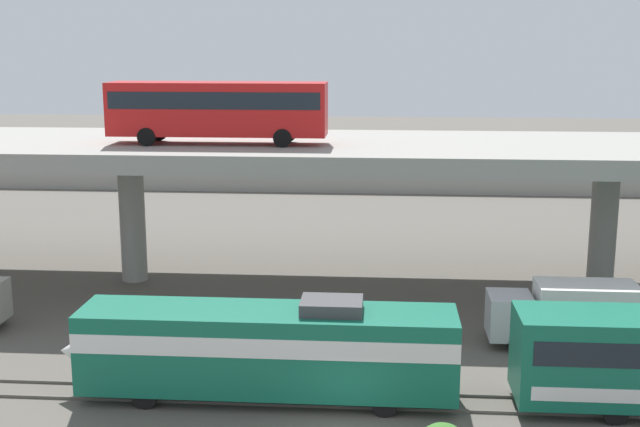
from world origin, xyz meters
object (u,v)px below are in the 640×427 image
Objects in this scene: parked_car_0 at (470,159)px; service_truck_east at (566,313)px; parked_car_3 at (626,162)px; parked_car_2 at (523,162)px; train_locomotive at (249,346)px; parked_car_4 at (282,158)px; transit_bus_on_overpass at (218,107)px; parked_car_5 at (388,160)px; parked_car_1 at (614,166)px.

service_truck_east is at bearing -90.21° from parked_car_0.
parked_car_2 is at bearing -175.12° from parked_car_3.
service_truck_east is 1.62× the size of parked_car_3.
service_truck_east is 1.70× the size of parked_car_0.
train_locomotive is at bearing 26.18° from service_truck_east.
service_truck_east is (13.80, 6.78, -0.56)m from train_locomotive.
parked_car_0 is 0.90× the size of parked_car_4.
parked_car_0 and parked_car_4 have the same top height.
transit_bus_on_overpass is at bearing -131.14° from parked_car_3.
transit_bus_on_overpass is 2.73× the size of parked_car_5.
parked_car_2 is 1.03× the size of parked_car_3.
parked_car_1 is 1.01× the size of parked_car_3.
parked_car_2 is (-8.31, 2.08, 0.00)m from parked_car_1.
parked_car_2 is 0.98× the size of parked_car_5.
parked_car_1 is (27.27, 49.41, 0.12)m from train_locomotive.
transit_bus_on_overpass is at bearing -121.73° from parked_car_2.
service_truck_east and parked_car_0 have the same top height.
parked_car_4 is (-23.99, 0.58, 0.00)m from parked_car_2.
parked_car_3 is at bearing 0.48° from parked_car_4.
transit_bus_on_overpass is at bearing -88.33° from parked_car_4.
parked_car_0 is 0.91× the size of parked_car_5.
parked_car_5 is at bearing 75.58° from transit_bus_on_overpass.
parked_car_1 is 32.40m from parked_car_4.
parked_car_1 is 21.70m from parked_car_5.
parked_car_4 is at bearing 178.61° from parked_car_2.
transit_bus_on_overpass is 39.66m from parked_car_5.
parked_car_2 is at bearing -1.39° from parked_car_4.
transit_bus_on_overpass is 47.55m from parked_car_1.
parked_car_2 is at bearing 58.27° from transit_bus_on_overpass.
parked_car_2 and parked_car_4 have the same top height.
service_truck_east and parked_car_2 have the same top height.
parked_car_4 is at bearing -84.49° from train_locomotive.
transit_bus_on_overpass is 2.78× the size of parked_car_2.
train_locomotive is 52.31m from parked_car_4.
transit_bus_on_overpass is (-3.93, 14.47, 8.27)m from train_locomotive.
train_locomotive is 55.21m from parked_car_0.
parked_car_0 is 0.93× the size of parked_car_2.
service_truck_east and parked_car_5 have the same top height.
train_locomotive is 54.87m from parked_car_2.
transit_bus_on_overpass is 43.63m from parked_car_0.
parked_car_5 is at bearing -0.06° from parked_car_4.
transit_bus_on_overpass is 50.97m from parked_car_3.
train_locomotive is at bearing -119.13° from parked_car_3.
parked_car_3 is at bearing -119.13° from train_locomotive.
parked_car_1 is (13.31, -4.01, -0.00)m from parked_car_0.
parked_car_4 and parked_car_5 have the same top height.
parked_car_2 is at bearing -21.12° from parked_car_0.
parked_car_2 is (5.16, 44.71, 0.68)m from service_truck_east.
transit_bus_on_overpass is at bearing -131.76° from parked_car_1.
service_truck_east is at bearing -107.54° from parked_car_1.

